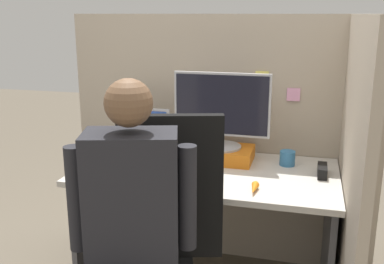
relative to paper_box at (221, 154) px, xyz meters
The scene contains 12 objects.
cubicle_panel_back 0.22m from the paper_box, 100.39° to the left, with size 1.86×0.05×1.50m.
cubicle_panel_right 0.71m from the paper_box, 20.02° to the right, with size 0.04×1.37×1.50m.
desk 0.27m from the paper_box, 103.28° to the right, with size 1.36×0.73×0.70m.
paper_box is the anchor object (origin of this frame).
monitor 0.25m from the paper_box, 90.00° to the left, with size 0.53×0.23×0.42m.
laptop 0.46m from the paper_box, behind, with size 0.31×0.26×0.27m.
mouse 0.36m from the paper_box, 133.01° to the right, with size 0.07×0.05×0.03m.
stapler 0.56m from the paper_box, 11.66° to the right, with size 0.05×0.15×0.05m.
carrot_toy 0.49m from the paper_box, 60.19° to the right, with size 0.04×0.13×0.04m.
office_chair 0.86m from the paper_box, 98.12° to the right, with size 0.57×0.62×1.11m.
person 1.00m from the paper_box, 99.45° to the right, with size 0.46×0.46×1.29m.
coffee_mug 0.37m from the paper_box, ahead, with size 0.08×0.08×0.08m.
Camera 1 is at (0.50, -1.84, 1.50)m, focal length 42.00 mm.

